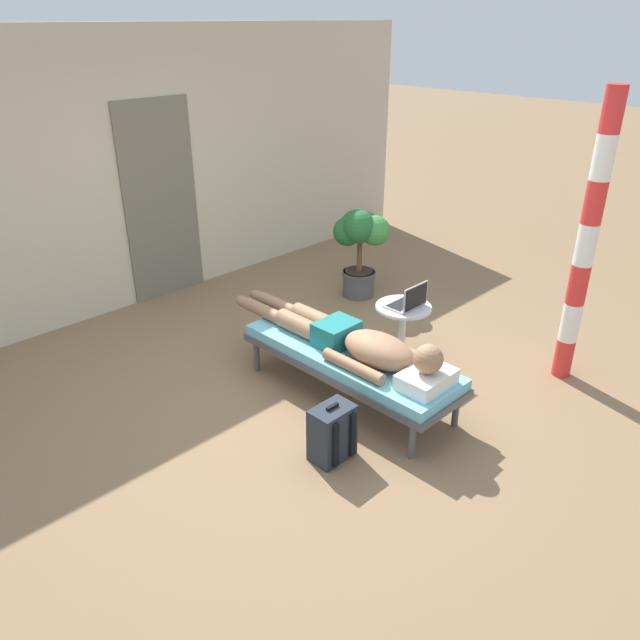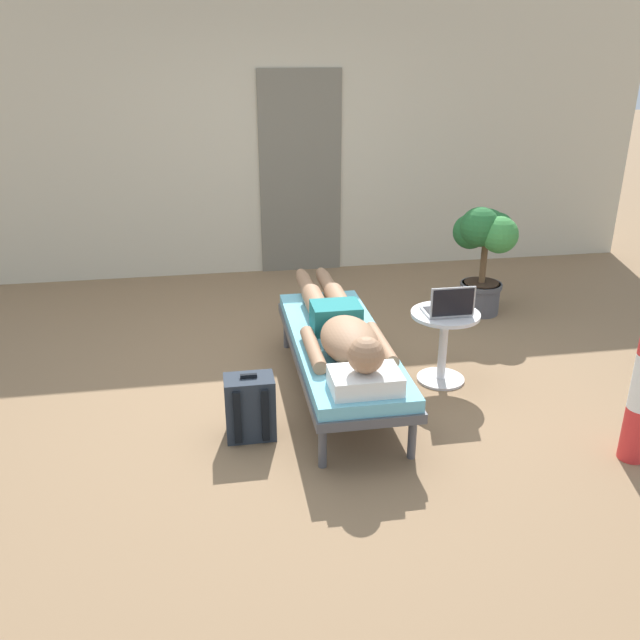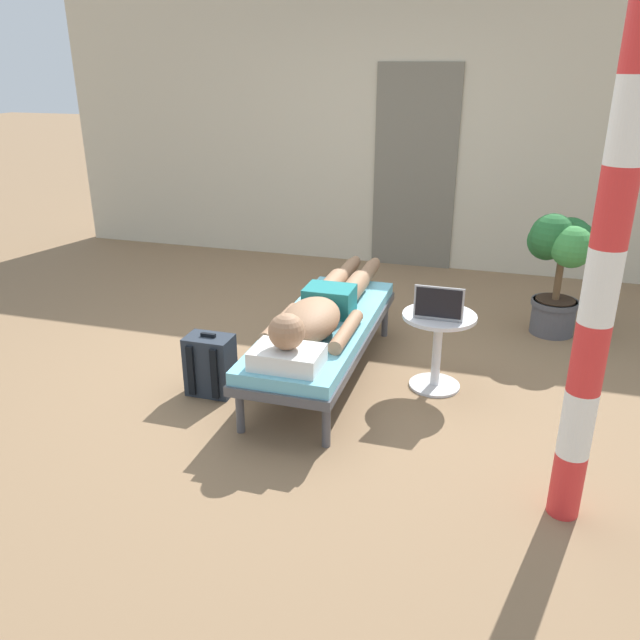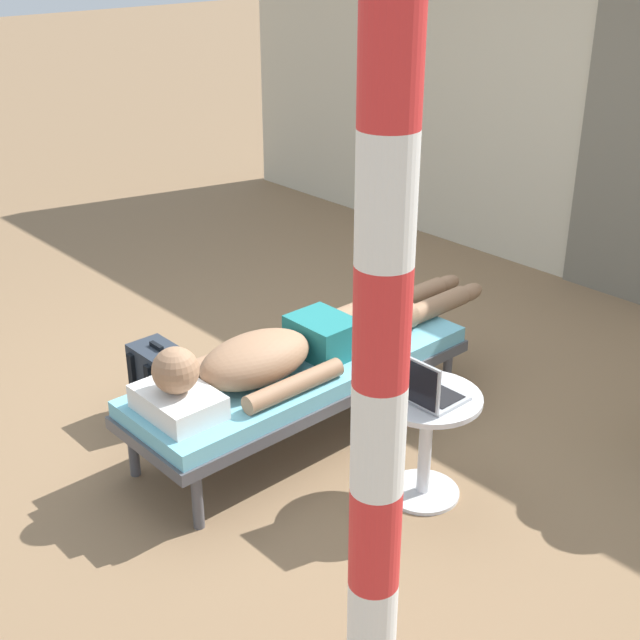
% 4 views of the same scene
% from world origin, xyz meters
% --- Properties ---
extents(ground_plane, '(40.00, 40.00, 0.00)m').
position_xyz_m(ground_plane, '(0.00, 0.00, 0.00)').
color(ground_plane, '#846647').
extents(house_wall_back, '(7.60, 0.20, 2.70)m').
position_xyz_m(house_wall_back, '(0.18, 2.72, 1.35)').
color(house_wall_back, beige).
rests_on(house_wall_back, ground).
extents(house_door_panel, '(0.84, 0.03, 2.04)m').
position_xyz_m(house_door_panel, '(0.32, 2.61, 1.02)').
color(house_door_panel, '#6D6759').
rests_on(house_door_panel, ground).
extents(lounge_chair, '(0.63, 1.86, 0.42)m').
position_xyz_m(lounge_chair, '(0.18, -0.19, 0.35)').
color(lounge_chair, '#4C4C51').
rests_on(lounge_chair, ground).
extents(person_reclining, '(0.53, 2.17, 0.32)m').
position_xyz_m(person_reclining, '(0.18, -0.24, 0.52)').
color(person_reclining, white).
rests_on(person_reclining, lounge_chair).
extents(side_table, '(0.48, 0.48, 0.52)m').
position_xyz_m(side_table, '(0.94, -0.11, 0.36)').
color(side_table, silver).
rests_on(side_table, ground).
extents(laptop, '(0.31, 0.24, 0.23)m').
position_xyz_m(laptop, '(0.94, -0.17, 0.58)').
color(laptop, '#A5A8AD').
rests_on(laptop, side_table).
extents(backpack, '(0.30, 0.26, 0.42)m').
position_xyz_m(backpack, '(-0.46, -0.62, 0.20)').
color(backpack, '#262D38').
rests_on(backpack, ground).
extents(potted_plant, '(0.51, 0.59, 0.98)m').
position_xyz_m(potted_plant, '(1.72, 1.08, 0.65)').
color(potted_plant, '#4C4C51').
rests_on(potted_plant, ground).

